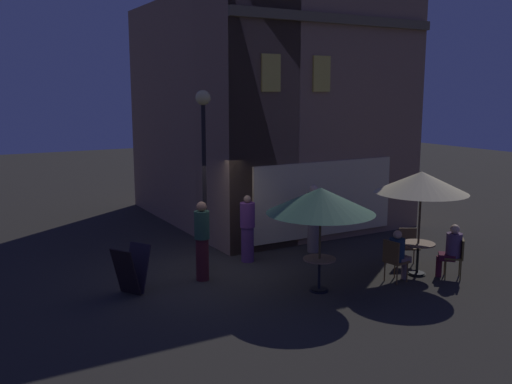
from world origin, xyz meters
TOP-DOWN VIEW (x-y plane):
  - ground_plane at (0.00, 0.00)m, footprint 60.00×60.00m
  - cafe_building at (3.00, 3.62)m, footprint 6.66×7.97m
  - street_lamp_near_corner at (-0.05, 0.47)m, footprint 0.35×0.35m
  - menu_sandwich_board at (-2.16, -0.39)m, footprint 0.87×0.82m
  - cafe_table_0 at (1.37, -2.23)m, footprint 0.70×0.70m
  - cafe_table_1 at (3.99, -2.48)m, footprint 0.77×0.77m
  - patio_umbrella_0 at (1.37, -2.23)m, footprint 2.29×2.29m
  - patio_umbrella_1 at (3.99, -2.48)m, footprint 2.11×2.11m
  - cafe_chair_0 at (4.38, -1.79)m, footprint 0.60×0.60m
  - cafe_chair_1 at (3.14, -2.59)m, footprint 0.49×0.49m
  - cafe_chair_2 at (4.61, -3.10)m, footprint 0.58×0.58m
  - patron_seated_0 at (3.29, -2.57)m, footprint 0.54×0.39m
  - patron_seated_1 at (4.51, -3.00)m, footprint 0.53×0.53m
  - patron_standing_2 at (3.01, 0.30)m, footprint 0.35×0.35m
  - patron_standing_3 at (-0.50, -0.33)m, footprint 0.34×0.34m
  - patron_standing_4 at (1.08, 0.41)m, footprint 0.37×0.37m

SIDE VIEW (x-z plane):
  - ground_plane at x=0.00m, z-range 0.00..0.00m
  - cafe_table_0 at x=1.37m, z-range 0.16..0.88m
  - menu_sandwich_board at x=-2.16m, z-range 0.02..1.03m
  - cafe_chair_0 at x=4.38m, z-range 0.10..1.00m
  - cafe_chair_2 at x=4.61m, z-range 0.10..1.03m
  - cafe_table_1 at x=3.99m, z-range 0.19..0.96m
  - cafe_chair_1 at x=3.14m, z-range 0.09..1.06m
  - patron_seated_0 at x=3.29m, z-range 0.08..1.26m
  - patron_seated_1 at x=4.51m, z-range 0.08..1.34m
  - patron_standing_4 at x=1.08m, z-range 0.00..1.69m
  - patron_standing_2 at x=3.01m, z-range 0.01..1.82m
  - patron_standing_3 at x=-0.50m, z-range 0.01..1.83m
  - patio_umbrella_0 at x=1.37m, z-range 0.85..3.10m
  - patio_umbrella_1 at x=3.99m, z-range 0.96..3.40m
  - street_lamp_near_corner at x=-0.05m, z-range 0.95..5.20m
  - cafe_building at x=3.00m, z-range -0.01..7.04m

